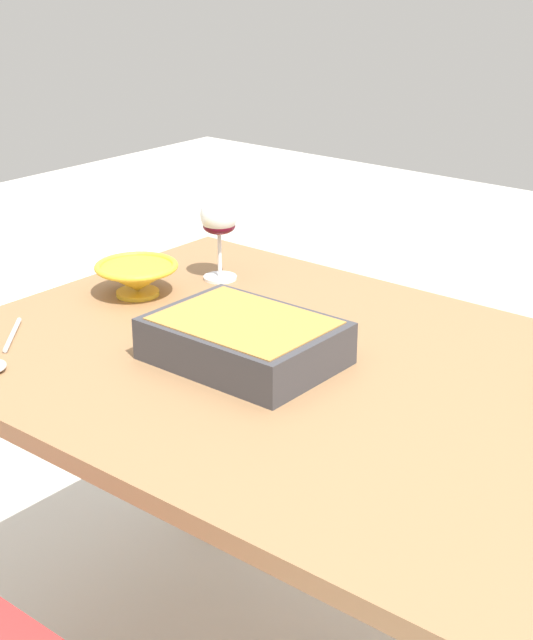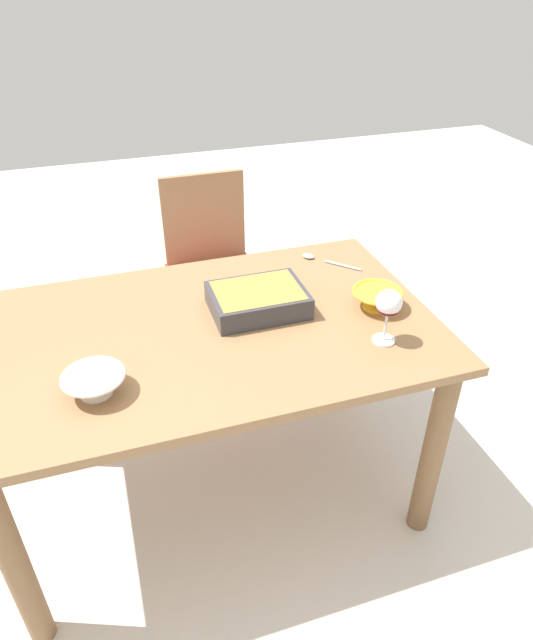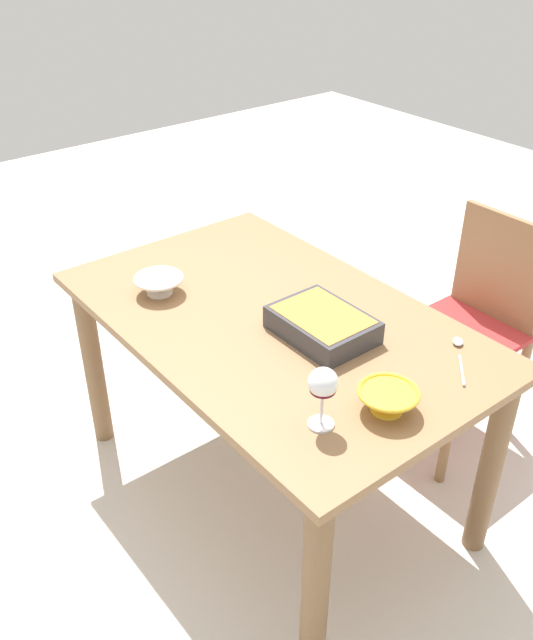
{
  "view_description": "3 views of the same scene",
  "coord_description": "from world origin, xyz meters",
  "views": [
    {
      "loc": [
        0.75,
        -1.11,
        1.36
      ],
      "look_at": [
        -0.15,
        -0.01,
        0.79
      ],
      "focal_mm": 53.37,
      "sensor_mm": 36.0,
      "label": 1
    },
    {
      "loc": [
        0.26,
        1.37,
        1.67
      ],
      "look_at": [
        -0.14,
        0.12,
        0.8
      ],
      "focal_mm": 31.56,
      "sensor_mm": 36.0,
      "label": 2
    },
    {
      "loc": [
        -1.4,
        1.13,
        1.85
      ],
      "look_at": [
        -0.12,
        0.12,
        0.82
      ],
      "focal_mm": 38.65,
      "sensor_mm": 36.0,
      "label": 3
    }
  ],
  "objects": [
    {
      "name": "serving_spoon",
      "position": [
        -0.48,
        -0.29,
        0.73
      ],
      "size": [
        0.17,
        0.18,
        0.01
      ],
      "color": "silver",
      "rests_on": "dining_table"
    },
    {
      "name": "ground_plane",
      "position": [
        0.0,
        0.0,
        0.0
      ],
      "size": [
        8.0,
        8.0,
        0.0
      ],
      "primitive_type": "plane",
      "color": "beige"
    },
    {
      "name": "dining_table",
      "position": [
        0.0,
        0.0,
        0.6
      ],
      "size": [
        1.36,
        0.85,
        0.72
      ],
      "color": "olive",
      "rests_on": "ground_plane"
    },
    {
      "name": "mixing_bowl",
      "position": [
        0.34,
        0.2,
        0.76
      ],
      "size": [
        0.16,
        0.16,
        0.06
      ],
      "color": "white",
      "rests_on": "dining_table"
    },
    {
      "name": "small_bowl",
      "position": [
        -0.53,
        0.06,
        0.76
      ],
      "size": [
        0.16,
        0.16,
        0.06
      ],
      "color": "yellow",
      "rests_on": "dining_table"
    },
    {
      "name": "wine_glass",
      "position": [
        -0.47,
        0.22,
        0.84
      ],
      "size": [
        0.07,
        0.07,
        0.17
      ],
      "color": "white",
      "rests_on": "dining_table"
    },
    {
      "name": "chair",
      "position": [
        -0.19,
        -0.78,
        0.48
      ],
      "size": [
        0.38,
        0.45,
        0.87
      ],
      "color": "#B22D2D",
      "rests_on": "ground_plane"
    },
    {
      "name": "casserole_dish",
      "position": [
        -0.17,
        -0.05,
        0.76
      ],
      "size": [
        0.29,
        0.21,
        0.07
      ],
      "color": "#38383D",
      "rests_on": "dining_table"
    }
  ]
}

